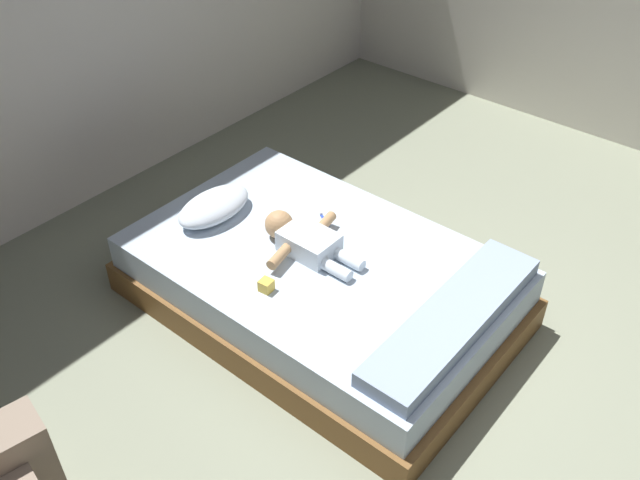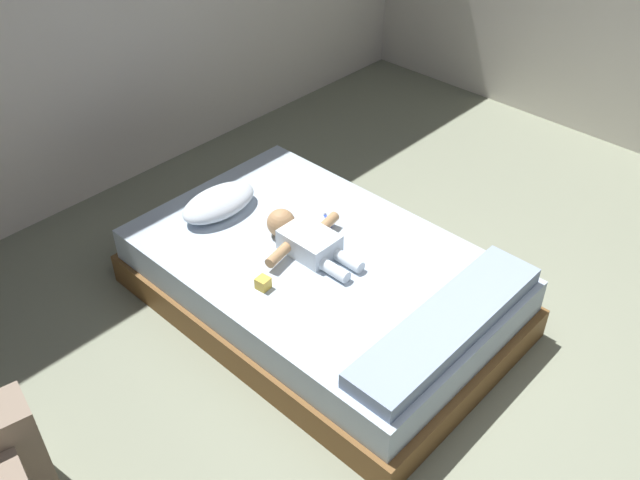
# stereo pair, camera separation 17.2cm
# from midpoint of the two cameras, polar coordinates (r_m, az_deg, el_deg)

# --- Properties ---
(ground_plane) EXTENTS (8.00, 8.00, 0.00)m
(ground_plane) POSITION_cam_midpoint_polar(r_m,az_deg,el_deg) (3.42, 11.54, -14.35)
(ground_plane) COLOR gray
(bed) EXTENTS (1.31, 2.04, 0.37)m
(bed) POSITION_cam_midpoint_polar(r_m,az_deg,el_deg) (3.75, -1.32, -3.52)
(bed) COLOR brown
(bed) RESTS_ON ground_plane
(pillow) EXTENTS (0.47, 0.27, 0.13)m
(pillow) POSITION_cam_midpoint_polar(r_m,az_deg,el_deg) (3.92, -9.99, 2.74)
(pillow) COLOR silver
(pillow) RESTS_ON bed
(baby) EXTENTS (0.54, 0.60, 0.16)m
(baby) POSITION_cam_midpoint_polar(r_m,az_deg,el_deg) (3.63, -2.73, 0.02)
(baby) COLOR white
(baby) RESTS_ON bed
(toothbrush) EXTENTS (0.08, 0.12, 0.02)m
(toothbrush) POSITION_cam_midpoint_polar(r_m,az_deg,el_deg) (3.86, -0.96, 1.74)
(toothbrush) COLOR blue
(toothbrush) RESTS_ON bed
(blanket) EXTENTS (1.18, 0.28, 0.09)m
(blanket) POSITION_cam_midpoint_polar(r_m,az_deg,el_deg) (3.25, 9.47, -6.44)
(blanket) COLOR #8DA0C0
(blanket) RESTS_ON bed
(toy_block) EXTENTS (0.07, 0.07, 0.06)m
(toy_block) POSITION_cam_midpoint_polar(r_m,az_deg,el_deg) (3.41, -5.91, -3.78)
(toy_block) COLOR yellow
(toy_block) RESTS_ON bed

